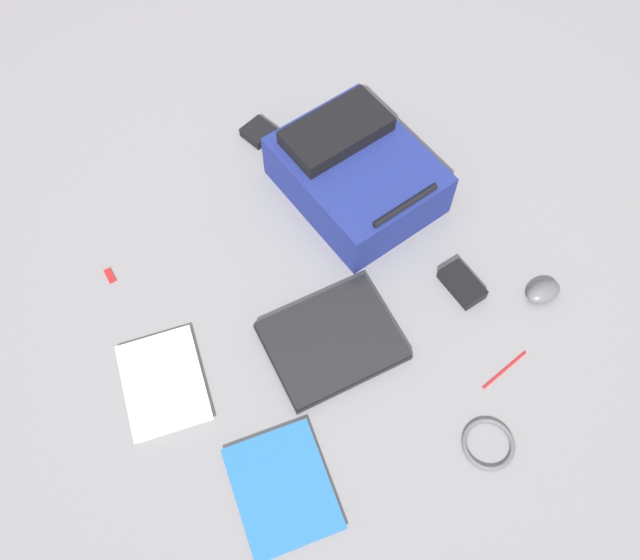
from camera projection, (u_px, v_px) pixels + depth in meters
name	position (u px, v px, depth m)	size (l,w,h in m)	color
ground_plane	(317.00, 273.00, 1.76)	(4.00, 4.00, 0.00)	slate
backpack	(355.00, 172.00, 1.82)	(0.46, 0.51, 0.19)	navy
laptop	(332.00, 341.00, 1.65)	(0.36, 0.30, 0.03)	black
book_blue	(163.00, 383.00, 1.61)	(0.20, 0.26, 0.02)	silver
book_comic	(282.00, 489.00, 1.49)	(0.23, 0.27, 0.02)	silver
computer_mouse	(543.00, 292.00, 1.71)	(0.06, 0.09, 0.04)	#4C4C51
cable_coil	(488.00, 444.00, 1.54)	(0.12, 0.12, 0.01)	#4C4C51
power_brick	(462.00, 284.00, 1.72)	(0.07, 0.12, 0.04)	black
pen_black	(505.00, 369.00, 1.63)	(0.01, 0.01, 0.15)	red
earbud_pouch	(259.00, 132.00, 1.97)	(0.08, 0.08, 0.03)	black
usb_stick	(110.00, 275.00, 1.75)	(0.02, 0.04, 0.01)	#B21919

